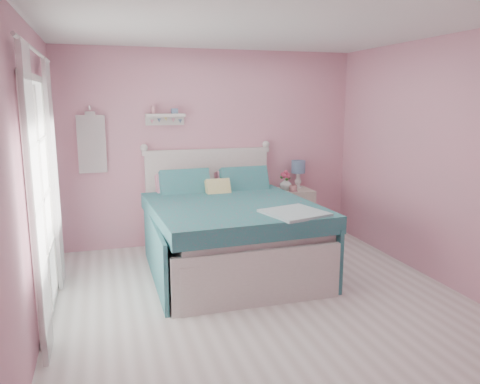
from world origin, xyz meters
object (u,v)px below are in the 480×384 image
nightstand (292,214)px  teacup (293,188)px  table_lamp (298,169)px  vase (286,184)px  bed (228,233)px

nightstand → teacup: size_ratio=6.56×
table_lamp → vase: size_ratio=2.22×
table_lamp → teacup: (-0.18, -0.24, -0.23)m
table_lamp → nightstand: bearing=-139.9°
table_lamp → vase: table_lamp is taller
bed → table_lamp: 1.70m
nightstand → vase: bearing=-178.6°
nightstand → table_lamp: table_lamp is taller
nightstand → vase: vase is taller
vase → table_lamp: bearing=23.4°
vase → teacup: (0.05, -0.14, -0.04)m
teacup → table_lamp: bearing=53.9°
vase → bed: bearing=-141.1°
nightstand → vase: 0.46m
bed → teacup: (1.11, 0.71, 0.34)m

